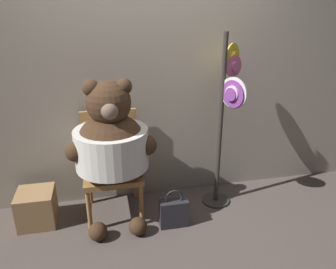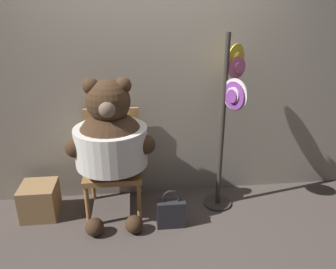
% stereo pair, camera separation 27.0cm
% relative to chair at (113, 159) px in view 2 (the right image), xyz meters
% --- Properties ---
extents(ground_plane, '(14.00, 14.00, 0.00)m').
position_rel_chair_xyz_m(ground_plane, '(0.38, -0.51, -0.52)').
color(ground_plane, '#4C423D').
extents(wall_back, '(8.00, 0.10, 2.21)m').
position_rel_chair_xyz_m(wall_back, '(0.38, 0.26, 0.58)').
color(wall_back, gray).
rests_on(wall_back, ground_plane).
extents(chair, '(0.52, 0.51, 0.98)m').
position_rel_chair_xyz_m(chair, '(0.00, 0.00, 0.00)').
color(chair, '#9E703D').
rests_on(chair, ground_plane).
extents(teddy_bear, '(0.77, 0.69, 1.34)m').
position_rel_chair_xyz_m(teddy_bear, '(0.01, -0.17, 0.25)').
color(teddy_bear, '#3D2819').
rests_on(teddy_bear, ground_plane).
extents(hat_display_rack, '(0.36, 0.43, 1.68)m').
position_rel_chair_xyz_m(hat_display_rack, '(1.07, -0.11, 0.47)').
color(hat_display_rack, '#332D28').
rests_on(hat_display_rack, ground_plane).
extents(handbag_on_ground, '(0.26, 0.11, 0.37)m').
position_rel_chair_xyz_m(handbag_on_ground, '(0.51, -0.40, -0.38)').
color(handbag_on_ground, '#232328').
rests_on(handbag_on_ground, ground_plane).
extents(wooden_crate, '(0.32, 0.32, 0.32)m').
position_rel_chair_xyz_m(wooden_crate, '(-0.71, -0.09, -0.36)').
color(wooden_crate, '#937047').
rests_on(wooden_crate, ground_plane).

